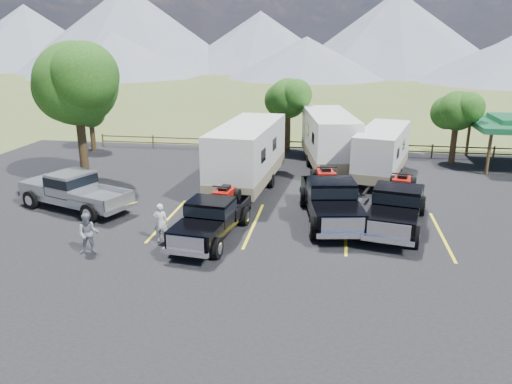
# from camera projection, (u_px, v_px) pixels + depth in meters

# --- Properties ---
(ground) EXTENTS (320.00, 320.00, 0.00)m
(ground) POSITION_uv_depth(u_px,v_px,m) (290.00, 268.00, 18.07)
(ground) COLOR #4A5D27
(ground) RESTS_ON ground
(asphalt_lot) EXTENTS (44.00, 34.00, 0.04)m
(asphalt_lot) POSITION_uv_depth(u_px,v_px,m) (297.00, 236.00, 20.89)
(asphalt_lot) COLOR black
(asphalt_lot) RESTS_ON ground
(stall_lines) EXTENTS (12.12, 5.50, 0.01)m
(stall_lines) POSITION_uv_depth(u_px,v_px,m) (299.00, 227.00, 21.83)
(stall_lines) COLOR yellow
(stall_lines) RESTS_ON asphalt_lot
(tree_big_nw) EXTENTS (5.54, 5.18, 7.84)m
(tree_big_nw) POSITION_uv_depth(u_px,v_px,m) (76.00, 84.00, 26.80)
(tree_big_nw) COLOR black
(tree_big_nw) RESTS_ON ground
(tree_ne_a) EXTENTS (3.11, 2.92, 4.76)m
(tree_ne_a) POSITION_uv_depth(u_px,v_px,m) (457.00, 111.00, 31.72)
(tree_ne_a) COLOR black
(tree_ne_a) RESTS_ON ground
(tree_north) EXTENTS (3.46, 3.24, 5.25)m
(tree_north) POSITION_uv_depth(u_px,v_px,m) (288.00, 99.00, 35.16)
(tree_north) COLOR black
(tree_north) RESTS_ON ground
(tree_nw_small) EXTENTS (2.59, 2.43, 3.85)m
(tree_nw_small) POSITION_uv_depth(u_px,v_px,m) (90.00, 113.00, 35.69)
(tree_nw_small) COLOR black
(tree_nw_small) RESTS_ON ground
(rail_fence) EXTENTS (36.12, 0.12, 1.00)m
(rail_fence) POSITION_uv_depth(u_px,v_px,m) (343.00, 147.00, 35.03)
(rail_fence) COLOR brown
(rail_fence) RESTS_ON ground
(mountain_range) EXTENTS (209.00, 71.00, 20.00)m
(mountain_range) POSITION_uv_depth(u_px,v_px,m) (301.00, 37.00, 116.74)
(mountain_range) COLOR slate
(mountain_range) RESTS_ON ground
(rig_left) EXTENTS (2.50, 5.82, 1.89)m
(rig_left) POSITION_uv_depth(u_px,v_px,m) (213.00, 216.00, 20.50)
(rig_left) COLOR black
(rig_left) RESTS_ON asphalt_lot
(rig_center) EXTENTS (3.14, 6.78, 2.18)m
(rig_center) POSITION_uv_depth(u_px,v_px,m) (330.00, 198.00, 22.39)
(rig_center) COLOR black
(rig_center) RESTS_ON asphalt_lot
(rig_right) EXTENTS (3.23, 6.54, 2.09)m
(rig_right) POSITION_uv_depth(u_px,v_px,m) (397.00, 204.00, 21.65)
(rig_right) COLOR black
(rig_right) RESTS_ON asphalt_lot
(trailer_left) EXTENTS (3.21, 10.19, 3.53)m
(trailer_left) POSITION_uv_depth(u_px,v_px,m) (248.00, 155.00, 26.97)
(trailer_left) COLOR white
(trailer_left) RESTS_ON asphalt_lot
(trailer_center) EXTENTS (3.92, 9.92, 3.43)m
(trailer_center) POSITION_uv_depth(u_px,v_px,m) (329.00, 140.00, 31.26)
(trailer_center) COLOR white
(trailer_center) RESTS_ON asphalt_lot
(trailer_right) EXTENTS (3.82, 8.58, 2.98)m
(trailer_right) POSITION_uv_depth(u_px,v_px,m) (382.00, 153.00, 28.84)
(trailer_right) COLOR white
(trailer_right) RESTS_ON asphalt_lot
(pickup_silver) EXTENTS (6.41, 3.93, 1.83)m
(pickup_silver) POSITION_uv_depth(u_px,v_px,m) (74.00, 191.00, 23.77)
(pickup_silver) COLOR gray
(pickup_silver) RESTS_ON asphalt_lot
(person_a) EXTENTS (0.63, 0.45, 1.63)m
(person_a) POSITION_uv_depth(u_px,v_px,m) (161.00, 223.00, 20.06)
(person_a) COLOR silver
(person_a) RESTS_ON asphalt_lot
(person_b) EXTENTS (0.94, 0.82, 1.62)m
(person_b) POSITION_uv_depth(u_px,v_px,m) (88.00, 234.00, 18.98)
(person_b) COLOR slate
(person_b) RESTS_ON asphalt_lot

